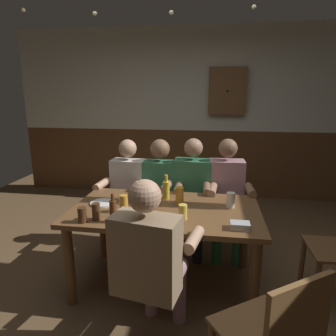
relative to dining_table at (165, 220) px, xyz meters
The scene contains 23 objects.
ground_plane 0.62m from the dining_table, 90.00° to the right, with size 6.85×6.85×0.00m, color brown.
back_wall_upper 2.85m from the dining_table, 90.00° to the left, with size 5.71×0.12×1.59m, color beige.
back_wall_wainscot 2.55m from the dining_table, 90.00° to the left, with size 5.71×0.12×1.09m, color brown.
dining_table is the anchor object (origin of this frame).
person_0 0.86m from the dining_table, 129.25° to the left, with size 0.53×0.55×1.19m.
person_1 0.70m from the dining_table, 104.72° to the left, with size 0.53×0.51×1.20m.
person_2 0.71m from the dining_table, 75.80° to the left, with size 0.57×0.54×1.22m.
person_3 0.87m from the dining_table, 51.42° to the left, with size 0.52×0.53×1.22m.
person_4 0.69m from the dining_table, 88.87° to the right, with size 0.60×0.58×1.20m.
table_candle 0.32m from the dining_table, 150.12° to the left, with size 0.04×0.04×0.08m, color #F9E08C.
condiment_caddy 0.69m from the dining_table, 27.91° to the right, with size 0.14×0.10×0.05m, color #B2B7BC.
plate_0 0.58m from the dining_table, behind, with size 0.21×0.21×0.01m, color white.
bottle_0 0.31m from the dining_table, 97.51° to the left, with size 0.06×0.06×0.23m.
bottle_1 0.52m from the dining_table, 135.61° to the right, with size 0.05×0.05×0.23m.
pint_glass_0 0.39m from the dining_table, 158.50° to the right, with size 0.07×0.07×0.14m, color gold.
pint_glass_1 0.24m from the dining_table, 48.60° to the left, with size 0.07×0.07×0.16m, color gold.
pint_glass_2 0.31m from the dining_table, 50.04° to the right, with size 0.07×0.07×0.12m, color #E5C64C.
pint_glass_3 0.71m from the dining_table, 147.17° to the right, with size 0.07×0.07×0.12m, color #4C2D19.
pint_glass_4 0.61m from the dining_table, 147.58° to the right, with size 0.06×0.06×0.13m, color #4C2D19.
pint_glass_5 0.20m from the dining_table, behind, with size 0.08×0.08×0.11m, color #4C2D19.
pint_glass_6 0.58m from the dining_table, 10.97° to the left, with size 0.07×0.07×0.13m, color white.
wall_dart_cabinet 2.72m from the dining_table, 76.84° to the left, with size 0.56×0.15×0.70m.
string_lights 1.81m from the dining_table, 90.00° to the left, with size 4.03×0.04×0.19m.
Camera 1 is at (0.38, -2.33, 1.68)m, focal length 32.12 mm.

